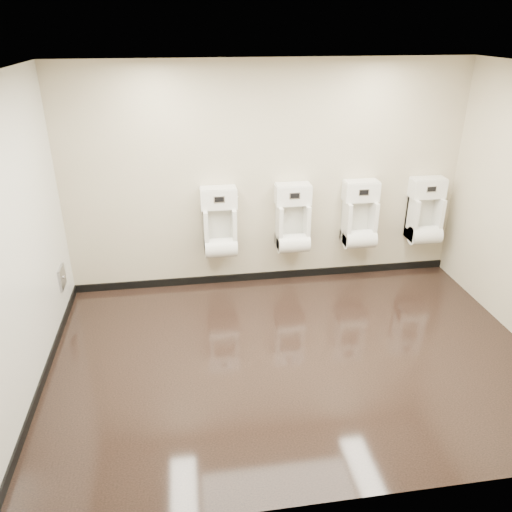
{
  "coord_description": "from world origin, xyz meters",
  "views": [
    {
      "loc": [
        -1.04,
        -4.15,
        3.16
      ],
      "look_at": [
        -0.32,
        0.55,
        0.92
      ],
      "focal_mm": 35.0,
      "sensor_mm": 36.0,
      "label": 1
    }
  ],
  "objects": [
    {
      "name": "ground",
      "position": [
        0.0,
        0.0,
        0.0
      ],
      "size": [
        5.0,
        3.5,
        0.0
      ],
      "primitive_type": "cube",
      "color": "black",
      "rests_on": "ground"
    },
    {
      "name": "ceiling",
      "position": [
        0.0,
        0.0,
        2.8
      ],
      "size": [
        5.0,
        3.5,
        0.0
      ],
      "primitive_type": "cube",
      "color": "white"
    },
    {
      "name": "back_wall",
      "position": [
        0.0,
        1.75,
        1.4
      ],
      "size": [
        5.0,
        0.02,
        2.8
      ],
      "primitive_type": "cube",
      "color": "#BCB296",
      "rests_on": "ground"
    },
    {
      "name": "front_wall",
      "position": [
        0.0,
        -1.75,
        1.4
      ],
      "size": [
        5.0,
        0.02,
        2.8
      ],
      "primitive_type": "cube",
      "color": "#BCB296",
      "rests_on": "ground"
    },
    {
      "name": "left_wall",
      "position": [
        -2.5,
        0.0,
        1.4
      ],
      "size": [
        0.02,
        3.5,
        2.8
      ],
      "primitive_type": "cube",
      "color": "#BCB296",
      "rests_on": "ground"
    },
    {
      "name": "tile_overlay_left",
      "position": [
        -2.5,
        0.0,
        1.4
      ],
      "size": [
        0.01,
        3.5,
        2.8
      ],
      "primitive_type": "cube",
      "color": "silver",
      "rests_on": "ground"
    },
    {
      "name": "skirting_back",
      "position": [
        0.0,
        1.74,
        0.05
      ],
      "size": [
        5.0,
        0.02,
        0.1
      ],
      "primitive_type": "cube",
      "color": "black",
      "rests_on": "ground"
    },
    {
      "name": "skirting_left",
      "position": [
        -2.49,
        0.0,
        0.05
      ],
      "size": [
        0.02,
        3.5,
        0.1
      ],
      "primitive_type": "cube",
      "color": "black",
      "rests_on": "ground"
    },
    {
      "name": "access_panel",
      "position": [
        -2.48,
        1.2,
        0.5
      ],
      "size": [
        0.04,
        0.25,
        0.25
      ],
      "color": "#9E9EA3",
      "rests_on": "left_wall"
    },
    {
      "name": "urinal_0",
      "position": [
        -0.62,
        1.6,
        0.84
      ],
      "size": [
        0.46,
        0.34,
        0.85
      ],
      "color": "silver",
      "rests_on": "back_wall"
    },
    {
      "name": "urinal_1",
      "position": [
        0.31,
        1.6,
        0.84
      ],
      "size": [
        0.46,
        0.34,
        0.85
      ],
      "color": "silver",
      "rests_on": "back_wall"
    },
    {
      "name": "urinal_2",
      "position": [
        1.19,
        1.6,
        0.84
      ],
      "size": [
        0.46,
        0.34,
        0.85
      ],
      "color": "silver",
      "rests_on": "back_wall"
    },
    {
      "name": "urinal_3",
      "position": [
        2.09,
        1.6,
        0.84
      ],
      "size": [
        0.46,
        0.34,
        0.85
      ],
      "color": "silver",
      "rests_on": "back_wall"
    }
  ]
}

